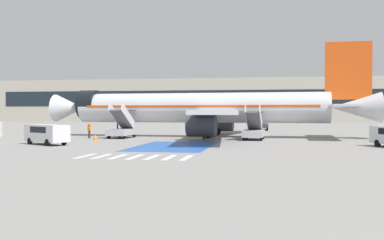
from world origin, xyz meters
The scene contains 19 objects.
ground_plane centered at (0.00, 0.00, 0.00)m, with size 600.00×600.00×0.00m, color gray.
apron_leadline_yellow centered at (0.99, -0.73, 0.00)m, with size 0.20×74.98×0.01m, color gold.
apron_stand_patch_blue centered at (0.99, -16.23, 0.00)m, with size 6.67×12.18×0.01m, color #2856A8.
apron_walkway_bar_0 centered at (-3.21, -25.98, 0.00)m, with size 0.44×3.60×0.01m, color silver.
apron_walkway_bar_1 centered at (-2.01, -25.98, 0.00)m, with size 0.44×3.60×0.01m, color silver.
apron_walkway_bar_2 centered at (-0.81, -25.98, 0.00)m, with size 0.44×3.60×0.01m, color silver.
apron_walkway_bar_3 centered at (0.39, -25.98, 0.00)m, with size 0.44×3.60×0.01m, color silver.
apron_walkway_bar_4 centered at (1.59, -25.98, 0.00)m, with size 0.44×3.60×0.01m, color silver.
apron_walkway_bar_5 centered at (2.79, -25.98, 0.00)m, with size 0.44×3.60×0.01m, color silver.
apron_walkway_bar_6 centered at (3.99, -25.98, 0.00)m, with size 0.44×3.60×0.01m, color silver.
airliner centered at (1.73, -0.76, 3.54)m, with size 40.67×35.32×11.17m.
boarding_stairs_forward centered at (-7.72, -4.73, 1.01)m, with size 2.41×5.31×4.17m.
boarding_stairs_aft centered at (7.76, -5.43, 0.98)m, with size 2.41×5.31×3.95m.
fuel_tanker centered at (7.92, 22.10, 1.72)m, with size 2.69×9.45×3.41m.
service_van_1 centered at (-11.09, -16.50, 1.14)m, with size 5.23×4.17×1.88m.
ground_crew_0 centered at (2.25, -6.03, 0.90)m, with size 0.48×0.44×1.58m.
ground_crew_1 centered at (-11.34, -5.81, 1.06)m, with size 0.49×0.42×1.83m.
traffic_cone_0 centered at (-9.22, -9.26, 0.32)m, with size 0.57×0.57×0.64m.
terminal_building centered at (-5.95, 80.89, 6.53)m, with size 139.95×12.10×13.06m.
Camera 1 is at (9.45, -55.51, 3.07)m, focal length 42.00 mm.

